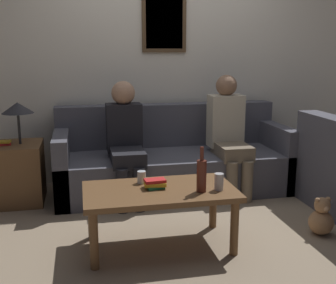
{
  "coord_description": "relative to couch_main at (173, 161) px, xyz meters",
  "views": [
    {
      "loc": [
        -0.92,
        -3.59,
        1.44
      ],
      "look_at": [
        -0.19,
        -0.13,
        0.65
      ],
      "focal_mm": 45.0,
      "sensor_mm": 36.0,
      "label": 1
    }
  ],
  "objects": [
    {
      "name": "wine_bottle",
      "position": [
        -0.1,
        -1.4,
        0.28
      ],
      "size": [
        0.07,
        0.07,
        0.33
      ],
      "color": "#562319",
      "rests_on": "coffee_table"
    },
    {
      "name": "soda_can",
      "position": [
        0.03,
        -1.39,
        0.21
      ],
      "size": [
        0.07,
        0.07,
        0.12
      ],
      "color": "#BCBCC1",
      "rests_on": "coffee_table"
    },
    {
      "name": "person_left",
      "position": [
        -0.51,
        -0.2,
        0.32
      ],
      "size": [
        0.34,
        0.65,
        1.14
      ],
      "color": "black",
      "rests_on": "ground_plane"
    },
    {
      "name": "side_table_with_lamp",
      "position": [
        -1.54,
        -0.08,
        0.03
      ],
      "size": [
        0.51,
        0.51,
        0.96
      ],
      "color": "brown",
      "rests_on": "ground_plane"
    },
    {
      "name": "book_stack",
      "position": [
        -0.41,
        -1.25,
        0.19
      ],
      "size": [
        0.17,
        0.12,
        0.07
      ],
      "color": "#237547",
      "rests_on": "coffee_table"
    },
    {
      "name": "person_right",
      "position": [
        0.53,
        -0.2,
        0.34
      ],
      "size": [
        0.34,
        0.61,
        1.18
      ],
      "color": "#756651",
      "rests_on": "ground_plane"
    },
    {
      "name": "teddy_bear",
      "position": [
        0.9,
        -1.34,
        -0.16
      ],
      "size": [
        0.2,
        0.2,
        0.31
      ],
      "color": "#A87A51",
      "rests_on": "ground_plane"
    },
    {
      "name": "ground_plane",
      "position": [
        0.0,
        -0.54,
        -0.29
      ],
      "size": [
        16.0,
        16.0,
        0.0
      ],
      "primitive_type": "plane",
      "color": "gray"
    },
    {
      "name": "coffee_table",
      "position": [
        -0.38,
        -1.28,
        0.09
      ],
      "size": [
        1.1,
        0.61,
        0.44
      ],
      "color": "brown",
      "rests_on": "ground_plane"
    },
    {
      "name": "couch_main",
      "position": [
        0.0,
        0.0,
        0.0
      ],
      "size": [
        2.36,
        0.9,
        0.86
      ],
      "color": "#4C4C56",
      "rests_on": "ground_plane"
    },
    {
      "name": "drinking_glass",
      "position": [
        -0.49,
        -1.11,
        0.2
      ],
      "size": [
        0.07,
        0.07,
        0.09
      ],
      "color": "silver",
      "rests_on": "coffee_table"
    },
    {
      "name": "wall_back",
      "position": [
        0.0,
        0.47,
        1.01
      ],
      "size": [
        9.0,
        0.08,
        2.6
      ],
      "color": "silver",
      "rests_on": "ground_plane"
    }
  ]
}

